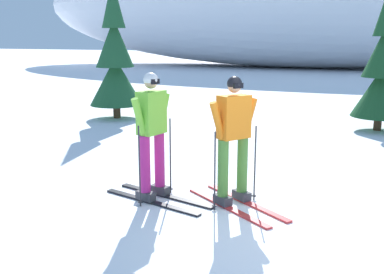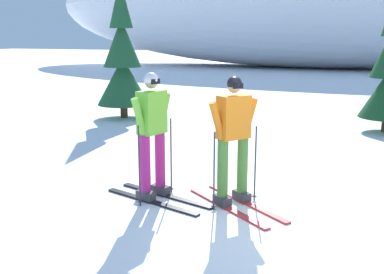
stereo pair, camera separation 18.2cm
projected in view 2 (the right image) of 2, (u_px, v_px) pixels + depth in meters
name	position (u px, v px, depth m)	size (l,w,h in m)	color
ground_plane	(297.00, 238.00, 5.38)	(120.00, 120.00, 0.00)	white
skier_lime_jacket	(153.00, 134.00, 6.47)	(1.74, 0.86, 1.85)	black
skier_orange_jacket	(234.00, 138.00, 6.24)	(1.66, 1.38, 1.81)	red
pine_tree_far_left	(122.00, 61.00, 12.88)	(1.50, 1.50, 3.89)	#47301E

